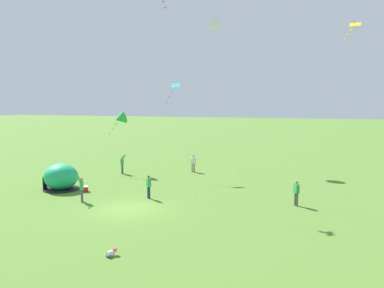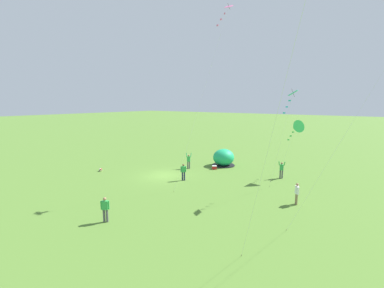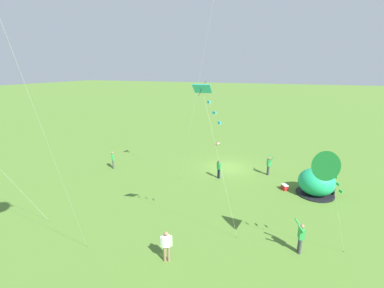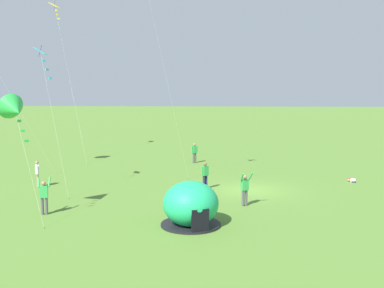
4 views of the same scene
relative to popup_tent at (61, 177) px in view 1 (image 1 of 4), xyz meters
The scene contains 14 objects.
ground_plane 8.38m from the popup_tent, 22.10° to the right, with size 300.00×300.00×0.00m, color #517A2D.
popup_tent is the anchor object (origin of this frame).
cooler_box 2.39m from the popup_tent, ahead, with size 0.61×0.64×0.44m.
toddler_crawling 14.79m from the popup_tent, 43.89° to the right, with size 0.37×0.55×0.32m.
person_flying_kite 4.62m from the popup_tent, 35.08° to the right, with size 0.65×0.72×1.89m.
person_watching_sky 18.18m from the popup_tent, ahead, with size 0.42×0.49×1.72m.
person_near_tent 7.86m from the popup_tent, ahead, with size 0.45×0.44×1.72m.
person_arms_raised 7.68m from the popup_tent, 80.01° to the left, with size 0.57×0.69×1.89m.
person_with_toddler 13.09m from the popup_tent, 54.24° to the left, with size 0.54×0.38×1.72m.
kite_pink 16.23m from the popup_tent, 27.29° to the left, with size 4.41×3.33×16.20m.
kite_white 24.26m from the popup_tent, 65.37° to the left, with size 5.16×7.45×16.39m.
kite_yellow 29.50m from the popup_tent, 33.21° to the left, with size 6.59×5.15×14.70m.
kite_green 9.61m from the popup_tent, 85.88° to the left, with size 2.49×2.82×6.12m.
kite_cyan 13.31m from the popup_tent, 56.87° to the left, with size 2.02×2.42×8.95m.
Camera 1 is at (11.59, -21.45, 6.96)m, focal length 35.00 mm.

